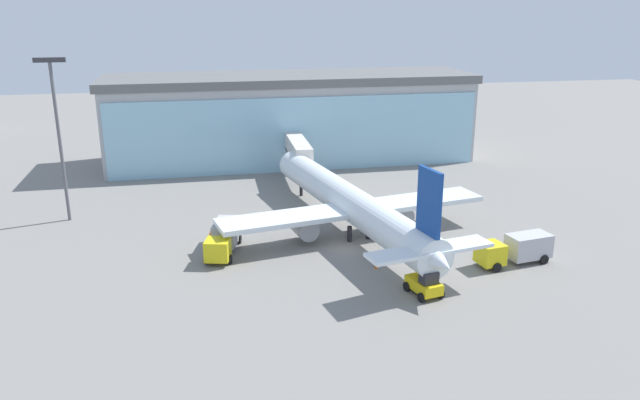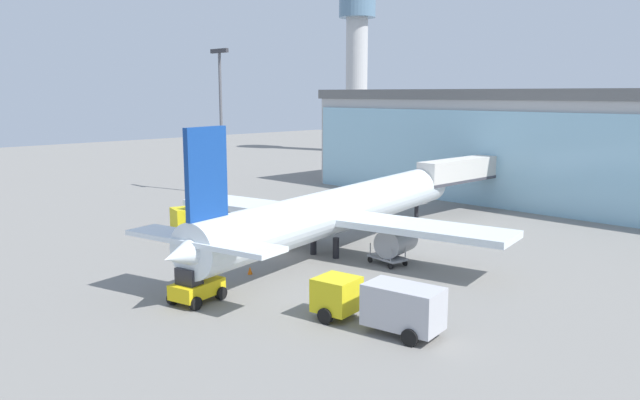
% 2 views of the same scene
% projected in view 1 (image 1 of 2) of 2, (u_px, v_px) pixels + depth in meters
% --- Properties ---
extents(ground, '(240.00, 240.00, 0.00)m').
position_uv_depth(ground, '(346.00, 248.00, 61.60)').
color(ground, gray).
extents(terminal_building, '(54.94, 15.43, 12.95)m').
position_uv_depth(terminal_building, '(291.00, 118.00, 94.40)').
color(terminal_building, '#ABABAB').
rests_on(terminal_building, ground).
extents(jet_bridge, '(2.45, 13.73, 5.75)m').
position_uv_depth(jet_bridge, '(297.00, 148.00, 83.99)').
color(jet_bridge, beige).
rests_on(jet_bridge, ground).
extents(apron_light_mast, '(3.20, 0.40, 17.76)m').
position_uv_depth(apron_light_mast, '(58.00, 126.00, 66.37)').
color(apron_light_mast, '#59595E').
rests_on(apron_light_mast, ground).
extents(airplane, '(28.79, 37.05, 10.57)m').
position_uv_depth(airplane, '(351.00, 204.00, 64.49)').
color(airplane, white).
rests_on(airplane, ground).
extents(catering_truck, '(3.88, 7.61, 2.65)m').
position_uv_depth(catering_truck, '(224.00, 238.00, 60.26)').
color(catering_truck, yellow).
rests_on(catering_truck, ground).
extents(fuel_truck, '(7.56, 3.48, 2.65)m').
position_uv_depth(fuel_truck, '(516.00, 248.00, 57.63)').
color(fuel_truck, yellow).
rests_on(fuel_truck, ground).
extents(baggage_cart, '(3.00, 1.98, 1.50)m').
position_uv_depth(baggage_cart, '(399.00, 226.00, 66.07)').
color(baggage_cart, gray).
rests_on(baggage_cart, ground).
extents(pushback_tug, '(2.79, 3.53, 2.30)m').
position_uv_depth(pushback_tug, '(425.00, 284.00, 51.50)').
color(pushback_tug, yellow).
rests_on(pushback_tug, ground).
extents(safety_cone_nose, '(0.36, 0.36, 0.55)m').
position_uv_depth(safety_cone_nose, '(376.00, 265.00, 56.92)').
color(safety_cone_nose, orange).
rests_on(safety_cone_nose, ground).
extents(safety_cone_wingtip, '(0.36, 0.36, 0.55)m').
position_uv_depth(safety_cone_wingtip, '(210.00, 233.00, 64.83)').
color(safety_cone_wingtip, orange).
rests_on(safety_cone_wingtip, ground).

